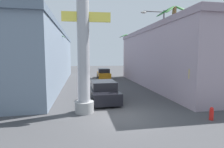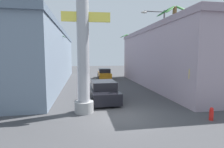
{
  "view_description": "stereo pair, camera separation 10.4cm",
  "coord_description": "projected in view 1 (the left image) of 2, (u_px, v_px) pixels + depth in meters",
  "views": [
    {
      "loc": [
        -2.24,
        -9.46,
        3.49
      ],
      "look_at": [
        0.0,
        3.3,
        2.14
      ],
      "focal_mm": 28.0,
      "sensor_mm": 36.0,
      "label": 1
    },
    {
      "loc": [
        -2.14,
        -9.48,
        3.49
      ],
      "look_at": [
        0.0,
        3.3,
        2.14
      ],
      "focal_mm": 28.0,
      "sensor_mm": 36.0,
      "label": 2
    }
  ],
  "objects": [
    {
      "name": "ground_plane",
      "position": [
        102.0,
        87.0,
        19.82
      ],
      "size": [
        82.38,
        82.38,
        0.0
      ],
      "primitive_type": "plane",
      "color": "#424244"
    },
    {
      "name": "building_left",
      "position": [
        29.0,
        57.0,
        21.47
      ],
      "size": [
        8.73,
        25.12,
        6.55
      ],
      "color": "slate",
      "rests_on": "ground"
    },
    {
      "name": "building_right",
      "position": [
        175.0,
        57.0,
        20.41
      ],
      "size": [
        7.97,
        19.2,
        6.6
      ],
      "color": "#9E8C99",
      "rests_on": "ground"
    },
    {
      "name": "neon_sign_pole",
      "position": [
        83.0,
        25.0,
        10.25
      ],
      "size": [
        3.21,
        1.16,
        11.2
      ],
      "color": "#9E9EA3",
      "rests_on": "ground"
    },
    {
      "name": "street_lamp",
      "position": [
        160.0,
        44.0,
        16.21
      ],
      "size": [
        2.32,
        0.28,
        7.63
      ],
      "color": "#59595E",
      "rests_on": "ground"
    },
    {
      "name": "crossing_sign",
      "position": [
        190.0,
        82.0,
        11.71
      ],
      "size": [
        0.47,
        0.47,
        2.67
      ],
      "color": "slate",
      "rests_on": "ground"
    },
    {
      "name": "car_lead",
      "position": [
        103.0,
        91.0,
        13.8
      ],
      "size": [
        2.21,
        5.25,
        1.56
      ],
      "color": "black",
      "rests_on": "ground"
    },
    {
      "name": "car_far",
      "position": [
        104.0,
        74.0,
        26.85
      ],
      "size": [
        2.07,
        4.73,
        1.56
      ],
      "color": "black",
      "rests_on": "ground"
    },
    {
      "name": "palm_tree_far_right",
      "position": [
        126.0,
        50.0,
        29.33
      ],
      "size": [
        2.33,
        2.42,
        7.1
      ],
      "color": "brown",
      "rests_on": "ground"
    },
    {
      "name": "palm_tree_near_right",
      "position": [
        172.0,
        40.0,
        14.49
      ],
      "size": [
        2.89,
        2.88,
        7.6
      ],
      "color": "brown",
      "rests_on": "ground"
    },
    {
      "name": "palm_tree_mid_left",
      "position": [
        49.0,
        45.0,
        19.36
      ],
      "size": [
        3.37,
        3.42,
        6.5
      ],
      "color": "brown",
      "rests_on": "ground"
    },
    {
      "name": "pedestrian_curb_left",
      "position": [
        45.0,
        94.0,
        11.46
      ],
      "size": [
        0.45,
        0.45,
        1.67
      ],
      "color": "#1E233F",
      "rests_on": "ground"
    },
    {
      "name": "pedestrian_far_left",
      "position": [
        63.0,
        75.0,
        22.34
      ],
      "size": [
        0.38,
        0.38,
        1.78
      ],
      "color": "gray",
      "rests_on": "ground"
    },
    {
      "name": "fire_hydrant",
      "position": [
        211.0,
        114.0,
        9.51
      ],
      "size": [
        0.22,
        0.22,
        0.72
      ],
      "color": "red",
      "rests_on": "ground"
    }
  ]
}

